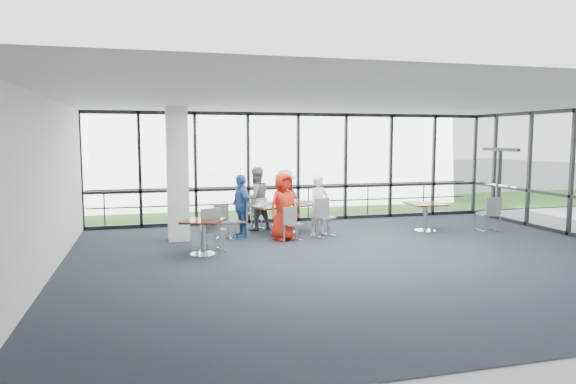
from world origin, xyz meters
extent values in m
cube|color=#1F2831|center=(0.00, 0.00, -0.01)|extent=(12.00, 10.00, 0.02)
cube|color=white|center=(0.00, 0.00, 3.20)|extent=(12.00, 10.00, 0.04)
cube|color=silver|center=(-6.00, 0.00, 1.60)|extent=(0.10, 10.00, 3.20)
cube|color=silver|center=(0.00, -5.00, 1.60)|extent=(12.00, 0.10, 3.20)
cube|color=white|center=(0.00, 5.00, 1.60)|extent=(12.00, 0.10, 3.20)
cube|color=black|center=(6.00, 3.75, 1.05)|extent=(0.12, 1.60, 2.10)
cube|color=white|center=(-3.60, 3.00, 1.60)|extent=(0.50, 0.50, 3.20)
cube|color=gray|center=(0.00, 10.00, -0.02)|extent=(80.00, 70.00, 0.02)
cube|color=#27541A|center=(0.00, 8.00, 0.01)|extent=(80.00, 5.00, 0.01)
cube|color=silver|center=(4.00, 32.00, 3.00)|extent=(24.00, 10.00, 6.00)
cylinder|color=#2D2D33|center=(0.00, 5.60, 0.50)|extent=(12.00, 0.06, 0.06)
cube|color=#3C1109|center=(-0.86, 3.25, 0.73)|extent=(2.04, 1.51, 0.04)
cylinder|color=silver|center=(-0.86, 3.25, 0.35)|extent=(0.12, 0.12, 0.71)
cylinder|color=silver|center=(-0.86, 3.25, 0.01)|extent=(0.56, 0.56, 0.03)
cube|color=#3C1109|center=(-3.19, 1.21, 0.73)|extent=(1.04, 1.04, 0.04)
cylinder|color=silver|center=(-3.19, 1.21, 0.35)|extent=(0.12, 0.12, 0.71)
cube|color=#3C1109|center=(2.78, 2.48, 0.73)|extent=(0.91, 0.91, 0.04)
cylinder|color=silver|center=(2.78, 2.48, 0.35)|extent=(0.12, 0.12, 0.71)
imported|color=red|center=(-1.15, 2.32, 0.82)|extent=(0.94, 0.79, 1.64)
imported|color=silver|center=(-0.11, 2.71, 0.76)|extent=(0.66, 0.57, 1.53)
imported|color=slate|center=(-1.51, 3.86, 0.85)|extent=(0.94, 0.73, 1.69)
imported|color=#D48085|center=(-0.63, 4.14, 0.79)|extent=(1.14, 0.82, 1.59)
imported|color=#345DA4|center=(-2.09, 2.84, 0.79)|extent=(0.70, 1.01, 1.58)
cylinder|color=white|center=(-1.27, 2.73, 0.76)|extent=(0.28, 0.28, 0.01)
cylinder|color=white|center=(-0.18, 3.08, 0.76)|extent=(0.25, 0.25, 0.01)
cylinder|color=white|center=(-1.41, 3.45, 0.76)|extent=(0.27, 0.27, 0.01)
cylinder|color=white|center=(-0.54, 3.66, 0.76)|extent=(0.27, 0.27, 0.01)
cylinder|color=white|center=(-1.61, 3.04, 0.76)|extent=(0.28, 0.28, 0.01)
cylinder|color=white|center=(-0.98, 3.03, 0.82)|extent=(0.07, 0.07, 0.13)
cylinder|color=white|center=(-0.60, 3.17, 0.81)|extent=(0.06, 0.06, 0.13)
cylinder|color=white|center=(-0.92, 3.48, 0.83)|extent=(0.08, 0.08, 0.15)
cylinder|color=white|center=(-1.47, 2.93, 0.82)|extent=(0.07, 0.07, 0.14)
cube|color=silver|center=(-0.86, 2.77, 0.75)|extent=(0.34, 0.32, 0.00)
cube|color=silver|center=(-0.03, 3.21, 0.75)|extent=(0.33, 0.26, 0.00)
cube|color=silver|center=(-0.81, 3.62, 0.75)|extent=(0.38, 0.38, 0.00)
cube|color=black|center=(-0.85, 3.28, 0.77)|extent=(0.10, 0.07, 0.04)
cylinder|color=#AE221A|center=(-0.82, 3.28, 0.84)|extent=(0.06, 0.06, 0.18)
cylinder|color=#156B28|center=(-0.84, 3.36, 0.85)|extent=(0.05, 0.05, 0.20)
camera|label=1|loc=(-4.25, -9.54, 2.47)|focal=32.00mm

